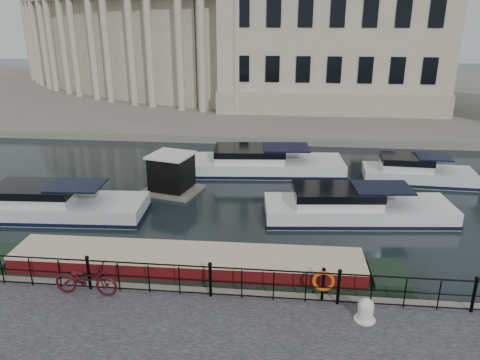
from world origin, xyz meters
name	(u,v)px	position (x,y,z in m)	size (l,w,h in m)	color
ground_plane	(221,274)	(0.00, 0.00, 0.00)	(160.00, 160.00, 0.00)	black
far_bank	(269,94)	(0.00, 39.00, 0.28)	(120.00, 42.00, 0.55)	#6B665B
railing	(210,278)	(0.00, -2.25, 1.20)	(24.14, 0.14, 1.22)	black
civic_building	(259,34)	(-1.00, 34.71, 7.04)	(53.55, 31.84, 16.85)	#ADA38C
bicycle	(86,279)	(-3.97, -2.56, 1.10)	(0.72, 2.08, 1.09)	#420B13
mooring_bollard	(366,310)	(4.73, -3.00, 0.88)	(0.63, 0.63, 0.71)	silver
life_ring_post	(323,282)	(3.53, -2.18, 1.26)	(0.70, 0.19, 1.14)	black
narrowboat	(187,273)	(-1.11, -0.67, 0.37)	(15.43, 2.30, 1.56)	black
harbour_hut	(172,175)	(-3.80, 8.10, 0.95)	(3.35, 3.01, 2.18)	#6B665B
cabin_cruisers	(262,188)	(1.01, 8.11, 0.37)	(25.36, 10.99, 1.99)	silver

